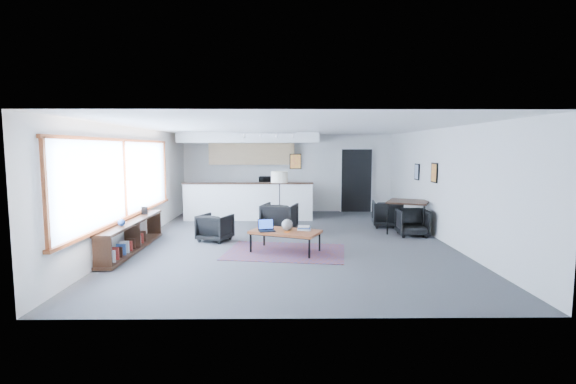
{
  "coord_description": "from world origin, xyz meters",
  "views": [
    {
      "loc": [
        -0.16,
        -9.55,
        2.14
      ],
      "look_at": [
        -0.05,
        0.4,
        1.09
      ],
      "focal_mm": 26.0,
      "sensor_mm": 36.0,
      "label": 1
    }
  ],
  "objects_px": {
    "dining_chair_near": "(412,223)",
    "coffee_table": "(285,232)",
    "dining_chair_far": "(387,215)",
    "armchair_right": "(279,217)",
    "dining_table": "(408,204)",
    "laptop": "(266,227)",
    "floor_lamp": "(280,179)",
    "book_stack": "(304,228)",
    "ceramic_pot": "(287,225)",
    "microwave": "(267,180)",
    "armchair_left": "(215,226)"
  },
  "relations": [
    {
      "from": "dining_chair_near",
      "to": "coffee_table",
      "type": "bearing_deg",
      "value": -150.5
    },
    {
      "from": "dining_chair_far",
      "to": "dining_chair_near",
      "type": "bearing_deg",
      "value": 113.44
    },
    {
      "from": "armchair_right",
      "to": "dining_table",
      "type": "height_order",
      "value": "armchair_right"
    },
    {
      "from": "laptop",
      "to": "floor_lamp",
      "type": "height_order",
      "value": "floor_lamp"
    },
    {
      "from": "laptop",
      "to": "book_stack",
      "type": "height_order",
      "value": "laptop"
    },
    {
      "from": "ceramic_pot",
      "to": "floor_lamp",
      "type": "distance_m",
      "value": 2.49
    },
    {
      "from": "laptop",
      "to": "dining_chair_far",
      "type": "xyz_separation_m",
      "value": [
        3.18,
        2.76,
        -0.19
      ]
    },
    {
      "from": "armchair_right",
      "to": "dining_chair_far",
      "type": "distance_m",
      "value": 3.03
    },
    {
      "from": "laptop",
      "to": "microwave",
      "type": "xyz_separation_m",
      "value": [
        -0.19,
        5.27,
        0.58
      ]
    },
    {
      "from": "armchair_left",
      "to": "dining_chair_near",
      "type": "height_order",
      "value": "armchair_left"
    },
    {
      "from": "floor_lamp",
      "to": "dining_table",
      "type": "bearing_deg",
      "value": -7.01
    },
    {
      "from": "ceramic_pot",
      "to": "dining_table",
      "type": "xyz_separation_m",
      "value": [
        3.08,
        1.96,
        0.17
      ]
    },
    {
      "from": "armchair_left",
      "to": "armchair_right",
      "type": "relative_size",
      "value": 0.83
    },
    {
      "from": "ceramic_pot",
      "to": "dining_chair_near",
      "type": "relative_size",
      "value": 0.38
    },
    {
      "from": "armchair_right",
      "to": "dining_table",
      "type": "bearing_deg",
      "value": -164.65
    },
    {
      "from": "laptop",
      "to": "dining_table",
      "type": "bearing_deg",
      "value": 16.05
    },
    {
      "from": "dining_table",
      "to": "ceramic_pot",
      "type": "bearing_deg",
      "value": -147.55
    },
    {
      "from": "laptop",
      "to": "book_stack",
      "type": "distance_m",
      "value": 0.78
    },
    {
      "from": "book_stack",
      "to": "dining_table",
      "type": "bearing_deg",
      "value": 34.99
    },
    {
      "from": "laptop",
      "to": "armchair_left",
      "type": "bearing_deg",
      "value": 125.36
    },
    {
      "from": "microwave",
      "to": "dining_chair_near",
      "type": "bearing_deg",
      "value": -42.59
    },
    {
      "from": "book_stack",
      "to": "dining_table",
      "type": "xyz_separation_m",
      "value": [
        2.73,
        1.91,
        0.25
      ]
    },
    {
      "from": "dining_chair_far",
      "to": "microwave",
      "type": "bearing_deg",
      "value": -29.12
    },
    {
      "from": "laptop",
      "to": "book_stack",
      "type": "xyz_separation_m",
      "value": [
        0.78,
        0.06,
        -0.03
      ]
    },
    {
      "from": "ceramic_pot",
      "to": "dining_chair_far",
      "type": "height_order",
      "value": "ceramic_pot"
    },
    {
      "from": "coffee_table",
      "to": "book_stack",
      "type": "height_order",
      "value": "book_stack"
    },
    {
      "from": "book_stack",
      "to": "armchair_left",
      "type": "relative_size",
      "value": 0.44
    },
    {
      "from": "dining_chair_near",
      "to": "ceramic_pot",
      "type": "bearing_deg",
      "value": -150.37
    },
    {
      "from": "dining_table",
      "to": "microwave",
      "type": "height_order",
      "value": "microwave"
    },
    {
      "from": "floor_lamp",
      "to": "dining_chair_near",
      "type": "height_order",
      "value": "floor_lamp"
    },
    {
      "from": "book_stack",
      "to": "laptop",
      "type": "bearing_deg",
      "value": -175.48
    },
    {
      "from": "book_stack",
      "to": "armchair_right",
      "type": "distance_m",
      "value": 1.99
    },
    {
      "from": "dining_chair_near",
      "to": "armchair_right",
      "type": "bearing_deg",
      "value": 175.78
    },
    {
      "from": "ceramic_pot",
      "to": "microwave",
      "type": "relative_size",
      "value": 0.46
    },
    {
      "from": "armchair_right",
      "to": "dining_table",
      "type": "relative_size",
      "value": 0.65
    },
    {
      "from": "armchair_right",
      "to": "floor_lamp",
      "type": "bearing_deg",
      "value": -74.72
    },
    {
      "from": "coffee_table",
      "to": "dining_chair_near",
      "type": "height_order",
      "value": "dining_chair_near"
    },
    {
      "from": "armchair_right",
      "to": "dining_table",
      "type": "xyz_separation_m",
      "value": [
        3.26,
        -0.0,
        0.33
      ]
    },
    {
      "from": "coffee_table",
      "to": "ceramic_pot",
      "type": "bearing_deg",
      "value": 39.82
    },
    {
      "from": "ceramic_pot",
      "to": "dining_chair_far",
      "type": "relative_size",
      "value": 0.35
    },
    {
      "from": "ceramic_pot",
      "to": "armchair_left",
      "type": "xyz_separation_m",
      "value": [
        -1.66,
        1.07,
        -0.22
      ]
    },
    {
      "from": "laptop",
      "to": "dining_table",
      "type": "distance_m",
      "value": 4.03
    },
    {
      "from": "laptop",
      "to": "dining_table",
      "type": "xyz_separation_m",
      "value": [
        3.51,
        1.97,
        0.22
      ]
    },
    {
      "from": "armchair_left",
      "to": "dining_chair_far",
      "type": "distance_m",
      "value": 4.71
    },
    {
      "from": "ceramic_pot",
      "to": "dining_table",
      "type": "relative_size",
      "value": 0.18
    },
    {
      "from": "armchair_left",
      "to": "dining_chair_far",
      "type": "bearing_deg",
      "value": -137.96
    },
    {
      "from": "coffee_table",
      "to": "dining_chair_near",
      "type": "relative_size",
      "value": 2.52
    },
    {
      "from": "floor_lamp",
      "to": "laptop",
      "type": "bearing_deg",
      "value": -96.05
    },
    {
      "from": "dining_chair_near",
      "to": "microwave",
      "type": "xyz_separation_m",
      "value": [
        -3.7,
        3.69,
        0.79
      ]
    },
    {
      "from": "armchair_right",
      "to": "microwave",
      "type": "relative_size",
      "value": 1.65
    }
  ]
}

